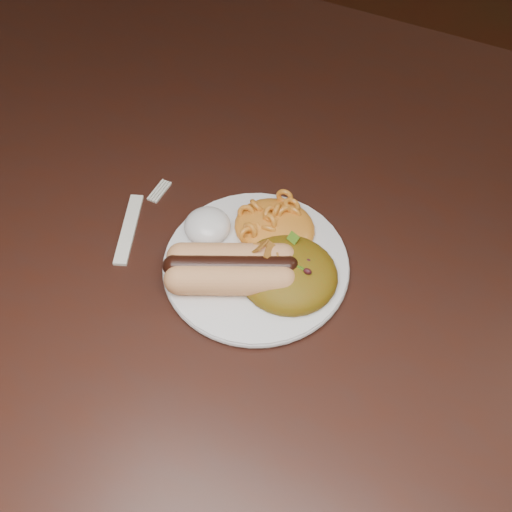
% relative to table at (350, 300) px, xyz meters
% --- Properties ---
extents(floor, '(4.00, 4.00, 0.00)m').
position_rel_table_xyz_m(floor, '(0.00, 0.00, -0.66)').
color(floor, '#332813').
rests_on(floor, ground).
extents(table, '(1.60, 0.90, 0.75)m').
position_rel_table_xyz_m(table, '(0.00, 0.00, 0.00)').
color(table, black).
rests_on(table, floor).
extents(plate, '(0.23, 0.23, 0.01)m').
position_rel_table_xyz_m(plate, '(-0.10, -0.07, 0.10)').
color(plate, white).
rests_on(plate, table).
extents(hotdog, '(0.12, 0.11, 0.03)m').
position_rel_table_xyz_m(hotdog, '(-0.11, -0.10, 0.12)').
color(hotdog, '#F2B569').
rests_on(hotdog, plate).
extents(mac_and_cheese, '(0.11, 0.10, 0.03)m').
position_rel_table_xyz_m(mac_and_cheese, '(-0.10, -0.02, 0.12)').
color(mac_and_cheese, '#DC8E3D').
rests_on(mac_and_cheese, plate).
extents(sour_cream, '(0.05, 0.05, 0.03)m').
position_rel_table_xyz_m(sour_cream, '(-0.16, -0.05, 0.12)').
color(sour_cream, white).
rests_on(sour_cream, plate).
extents(taco_salad, '(0.11, 0.10, 0.05)m').
position_rel_table_xyz_m(taco_salad, '(-0.06, -0.07, 0.12)').
color(taco_salad, '#9D2700').
rests_on(taco_salad, plate).
extents(fork, '(0.08, 0.15, 0.00)m').
position_rel_table_xyz_m(fork, '(-0.25, -0.08, 0.09)').
color(fork, white).
rests_on(fork, table).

